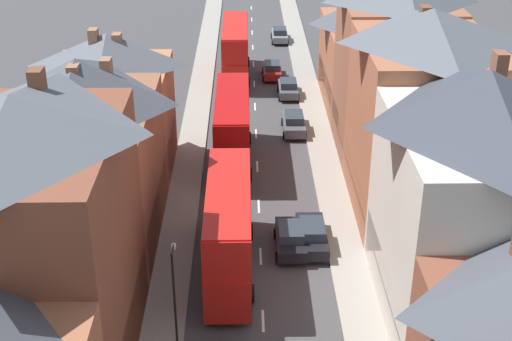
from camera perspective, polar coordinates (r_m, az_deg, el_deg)
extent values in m
cube|color=gray|center=(54.83, -5.27, 1.29)|extent=(2.20, 104.00, 0.14)
cube|color=gray|center=(54.98, 5.39, 1.36)|extent=(2.20, 104.00, 0.14)
cube|color=silver|center=(37.64, 0.57, -11.93)|extent=(0.14, 1.80, 0.01)
cube|color=silver|center=(42.49, 0.37, -6.87)|extent=(0.14, 1.80, 0.01)
cube|color=silver|center=(47.60, 0.22, -2.87)|extent=(0.14, 1.80, 0.01)
cube|color=silver|center=(52.90, 0.10, 0.34)|extent=(0.14, 1.80, 0.01)
cube|color=silver|center=(58.34, 0.00, 2.96)|extent=(0.14, 1.80, 0.01)
cube|color=silver|center=(63.87, -0.08, 5.13)|extent=(0.14, 1.80, 0.01)
cube|color=silver|center=(69.49, -0.15, 6.95)|extent=(0.14, 1.80, 0.01)
cube|color=silver|center=(75.16, -0.21, 8.50)|extent=(0.14, 1.80, 0.01)
cube|color=silver|center=(80.88, -0.26, 9.83)|extent=(0.14, 1.80, 0.01)
cube|color=silver|center=(86.64, -0.31, 10.98)|extent=(0.14, 1.80, 0.01)
cube|color=silver|center=(92.43, -0.35, 11.99)|extent=(0.14, 1.80, 0.01)
cube|color=silver|center=(98.24, -0.38, 12.88)|extent=(0.14, 1.80, 0.01)
cube|color=brown|center=(33.22, -17.26, -6.67)|extent=(8.00, 11.14, 11.80)
cube|color=navy|center=(34.86, -9.91, -12.72)|extent=(0.12, 10.25, 3.20)
pyramid|color=#565B66|center=(30.17, -18.99, 4.19)|extent=(8.00, 11.14, 1.78)
cube|color=brown|center=(32.44, -17.13, 6.94)|extent=(0.60, 0.90, 0.97)
cube|color=brown|center=(43.33, -13.29, -0.28)|extent=(8.00, 11.18, 8.72)
cube|color=navy|center=(43.96, -7.89, -3.46)|extent=(0.12, 10.29, 3.20)
pyramid|color=#474C56|center=(41.11, -14.12, 6.86)|extent=(8.00, 11.18, 2.75)
cube|color=#99664C|center=(40.32, -14.36, 7.35)|extent=(0.60, 0.90, 1.21)
cube|color=#99664C|center=(41.66, -11.90, 8.09)|extent=(0.60, 0.90, 1.00)
cube|color=#B2704C|center=(51.86, -11.26, 4.05)|extent=(8.00, 7.62, 7.94)
cube|color=navy|center=(52.24, -6.78, 1.72)|extent=(0.12, 7.01, 3.20)
pyramid|color=#565B66|center=(50.15, -11.78, 9.45)|extent=(8.00, 7.62, 2.31)
cube|color=#99664C|center=(49.88, -11.05, 10.09)|extent=(0.60, 0.90, 1.11)
cube|color=#99664C|center=(50.03, -12.85, 10.18)|extent=(0.60, 0.90, 1.46)
cube|color=beige|center=(37.08, 16.57, -4.09)|extent=(8.00, 11.12, 10.43)
cube|color=black|center=(38.06, 10.12, -8.92)|extent=(0.12, 10.23, 3.20)
pyramid|color=#383D47|center=(34.29, 18.00, 5.47)|extent=(8.00, 11.12, 2.81)
cube|color=brown|center=(37.04, 18.89, 7.96)|extent=(0.60, 0.90, 1.32)
cube|color=#A36042|center=(46.13, 13.03, 3.21)|extent=(8.00, 10.41, 11.29)
cube|color=navy|center=(47.09, 7.87, -1.29)|extent=(0.12, 9.58, 3.20)
pyramid|color=#565B66|center=(43.97, 13.93, 11.20)|extent=(8.00, 10.41, 2.04)
cube|color=brown|center=(44.42, 13.38, 12.06)|extent=(0.60, 0.90, 0.98)
cube|color=brown|center=(54.43, 10.94, 7.17)|extent=(8.00, 7.94, 11.48)
cube|color=navy|center=(55.28, 6.56, 3.18)|extent=(0.12, 7.30, 3.20)
cube|color=#A36042|center=(64.25, 9.14, 8.37)|extent=(8.00, 11.76, 7.29)
cube|color=maroon|center=(64.36, 5.53, 6.69)|extent=(0.12, 10.82, 3.20)
pyramid|color=#474C56|center=(62.87, 9.48, 12.72)|extent=(8.00, 11.76, 2.76)
cube|color=red|center=(70.90, -1.65, 8.75)|extent=(2.44, 10.80, 2.50)
cube|color=red|center=(70.20, -1.67, 10.62)|extent=(2.44, 10.58, 2.30)
cube|color=red|center=(69.87, -1.69, 11.56)|extent=(2.39, 10.37, 0.10)
cube|color=#28333D|center=(75.95, -1.61, 10.14)|extent=(2.20, 0.10, 1.20)
cube|color=#28333D|center=(75.33, -1.63, 11.82)|extent=(2.20, 0.10, 1.10)
cube|color=#28333D|center=(70.85, -2.62, 8.94)|extent=(0.06, 9.18, 0.90)
cube|color=#28333D|center=(70.20, -2.66, 10.69)|extent=(0.06, 9.18, 0.90)
cube|color=yellow|center=(75.12, -1.64, 12.41)|extent=(1.34, 0.08, 0.32)
cylinder|color=black|center=(74.47, -2.56, 8.70)|extent=(0.30, 1.00, 1.00)
cylinder|color=black|center=(74.43, -0.66, 8.72)|extent=(0.30, 1.00, 1.00)
cylinder|color=black|center=(68.49, -2.69, 7.06)|extent=(0.30, 1.00, 1.00)
cylinder|color=black|center=(68.45, -0.63, 7.08)|extent=(0.30, 1.00, 1.00)
cube|color=#B70F0F|center=(52.81, -1.87, 2.25)|extent=(2.44, 10.80, 2.50)
cube|color=#B70F0F|center=(51.86, -1.91, 4.66)|extent=(2.44, 10.58, 2.30)
cube|color=#B70F0F|center=(51.42, -1.93, 5.90)|extent=(2.39, 10.37, 0.10)
cube|color=#28333D|center=(57.64, -1.80, 4.64)|extent=(2.20, 0.10, 1.20)
cube|color=#28333D|center=(56.82, -1.83, 6.79)|extent=(2.20, 0.10, 1.10)
cube|color=#28333D|center=(52.74, -3.16, 2.49)|extent=(0.06, 9.18, 0.90)
cube|color=#28333D|center=(51.86, -3.23, 4.76)|extent=(0.06, 9.18, 0.90)
cube|color=yellow|center=(56.55, -1.84, 7.55)|extent=(1.34, 0.08, 0.32)
cylinder|color=black|center=(56.37, -3.04, 2.59)|extent=(0.30, 1.00, 1.00)
cylinder|color=black|center=(56.32, -0.56, 2.61)|extent=(0.30, 1.00, 1.00)
cylinder|color=black|center=(50.67, -3.27, -0.34)|extent=(0.30, 1.00, 1.00)
cylinder|color=black|center=(50.62, -0.51, -0.32)|extent=(0.30, 1.00, 1.00)
cube|color=red|center=(40.45, -2.15, -6.02)|extent=(2.44, 10.80, 2.50)
cube|color=red|center=(39.21, -2.20, -3.06)|extent=(2.44, 10.58, 2.30)
cube|color=red|center=(38.63, -2.24, -1.52)|extent=(2.39, 10.37, 0.10)
cube|color=#28333D|center=(44.95, -2.02, -2.11)|extent=(2.20, 0.10, 1.20)
cube|color=#28333D|center=(43.89, -2.07, 0.52)|extent=(2.20, 0.10, 1.10)
cube|color=#28333D|center=(40.37, -3.85, -5.72)|extent=(0.06, 9.18, 0.90)
cube|color=#28333D|center=(39.21, -3.95, -2.95)|extent=(0.06, 9.18, 0.90)
cube|color=yellow|center=(43.54, -2.09, 1.47)|extent=(1.34, 0.08, 0.32)
cylinder|color=black|center=(43.94, -3.64, -4.92)|extent=(0.30, 1.00, 1.00)
cylinder|color=black|center=(43.89, -0.44, -4.91)|extent=(0.30, 1.00, 1.00)
cylinder|color=black|center=(38.72, -4.03, -9.83)|extent=(0.30, 1.00, 1.00)
cylinder|color=black|center=(38.65, -0.36, -9.82)|extent=(0.30, 1.00, 1.00)
cube|color=#4C515B|center=(58.54, 3.04, 3.74)|extent=(1.70, 4.48, 0.77)
cube|color=#28333D|center=(58.07, 3.07, 4.28)|extent=(1.46, 2.24, 0.60)
cylinder|color=black|center=(59.92, 2.13, 3.92)|extent=(0.20, 0.62, 0.62)
cylinder|color=black|center=(60.03, 3.76, 3.93)|extent=(0.20, 0.62, 0.62)
cylinder|color=black|center=(57.37, 2.27, 2.85)|extent=(0.20, 0.62, 0.62)
cylinder|color=black|center=(57.49, 3.96, 2.85)|extent=(0.20, 0.62, 0.62)
cube|color=black|center=(42.82, 2.77, -5.53)|extent=(1.70, 4.17, 0.74)
cube|color=#28333D|center=(42.29, 2.81, -4.92)|extent=(1.46, 2.08, 0.60)
cylinder|color=black|center=(44.07, 1.56, -5.06)|extent=(0.20, 0.62, 0.62)
cylinder|color=black|center=(44.17, 3.77, -5.03)|extent=(0.20, 0.62, 0.62)
cylinder|color=black|center=(41.90, 1.70, -6.92)|extent=(0.20, 0.62, 0.62)
cylinder|color=black|center=(42.01, 4.03, -6.89)|extent=(0.20, 0.62, 0.62)
cube|color=maroon|center=(71.06, 1.29, 7.95)|extent=(1.70, 4.16, 0.68)
cube|color=#28333D|center=(70.66, 1.31, 8.39)|extent=(1.46, 2.08, 0.60)
cylinder|color=black|center=(72.37, 0.58, 8.02)|extent=(0.20, 0.62, 0.62)
cylinder|color=black|center=(72.43, 1.93, 8.03)|extent=(0.20, 0.62, 0.62)
cylinder|color=black|center=(69.93, 0.63, 7.35)|extent=(0.20, 0.62, 0.62)
cylinder|color=black|center=(69.99, 2.03, 7.35)|extent=(0.20, 0.62, 0.62)
cube|color=gray|center=(83.00, 1.90, 10.72)|extent=(1.70, 4.21, 0.68)
cube|color=#28333D|center=(82.62, 1.91, 11.11)|extent=(1.46, 2.11, 0.60)
cylinder|color=black|center=(84.31, 1.27, 10.75)|extent=(0.20, 0.62, 0.62)
cylinder|color=black|center=(84.39, 2.44, 10.74)|extent=(0.20, 0.62, 0.62)
cylinder|color=black|center=(81.80, 1.33, 10.24)|extent=(0.20, 0.62, 0.62)
cylinder|color=black|center=(81.89, 2.54, 10.24)|extent=(0.20, 0.62, 0.62)
cube|color=#4C515B|center=(66.22, 2.59, 6.51)|extent=(1.70, 3.95, 0.69)
cube|color=#28333D|center=(65.81, 2.61, 6.97)|extent=(1.46, 1.98, 0.60)
cylinder|color=black|center=(67.44, 1.80, 6.59)|extent=(0.20, 0.62, 0.62)
cylinder|color=black|center=(67.54, 3.25, 6.59)|extent=(0.20, 0.62, 0.62)
cylinder|color=black|center=(65.15, 1.89, 5.85)|extent=(0.20, 0.62, 0.62)
cylinder|color=black|center=(65.25, 3.39, 5.85)|extent=(0.20, 0.62, 0.62)
cube|color=black|center=(43.22, 4.47, -5.27)|extent=(1.70, 4.49, 0.74)
cube|color=#28333D|center=(42.68, 4.53, -4.66)|extent=(1.46, 2.25, 0.60)
cylinder|color=black|center=(44.53, 3.21, -4.73)|extent=(0.20, 0.62, 0.62)
cylinder|color=black|center=(44.68, 5.39, -4.70)|extent=(0.20, 0.62, 0.62)
cylinder|color=black|center=(42.18, 3.46, -6.71)|extent=(0.20, 0.62, 0.62)
cylinder|color=black|center=(42.34, 5.77, -6.67)|extent=(0.20, 0.62, 0.62)
cylinder|color=black|center=(34.53, -6.52, -10.46)|extent=(0.12, 0.12, 5.50)
cylinder|color=black|center=(33.37, -6.69, -6.36)|extent=(0.08, 0.90, 0.08)
cube|color=beige|center=(33.79, -6.61, -6.06)|extent=(0.20, 0.32, 0.20)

